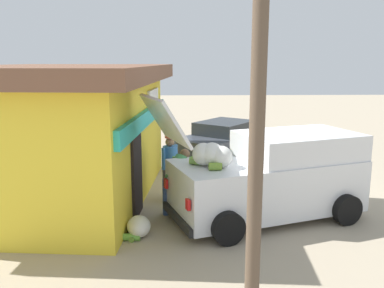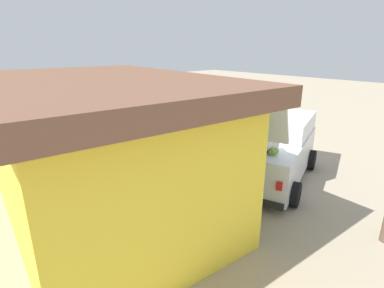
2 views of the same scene
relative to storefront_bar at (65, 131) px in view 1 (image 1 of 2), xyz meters
name	(u,v)px [view 1 (image 1 of 2)]	position (x,y,z in m)	size (l,w,h in m)	color
ground_plane	(266,191)	(0.33, -5.06, -1.68)	(60.00, 60.00, 0.00)	tan
storefront_bar	(65,131)	(0.00, 0.00, 0.00)	(7.20, 5.19, 3.26)	yellow
delivery_van	(271,176)	(-1.43, -4.77, -0.75)	(3.15, 4.89, 2.72)	silver
parked_sedan	(225,141)	(4.08, -4.36, -1.06)	(4.14, 3.75, 1.30)	#383D47
vendor_standing	(170,164)	(-0.22, -2.55, -0.77)	(0.48, 0.48, 1.59)	#4C4C51
customer_bending	(177,176)	(-1.23, -2.73, -0.81)	(0.72, 0.69, 1.44)	navy
unloaded_banana_pile	(138,227)	(-2.36, -1.96, -1.51)	(0.73, 0.61, 0.39)	silver
paint_bucket	(188,164)	(2.50, -3.06, -1.50)	(0.30, 0.30, 0.36)	silver
utility_pole	(256,151)	(-4.85, -3.77, 0.56)	(0.20, 0.20, 4.48)	brown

